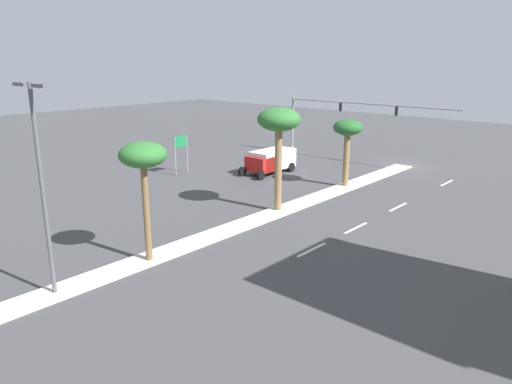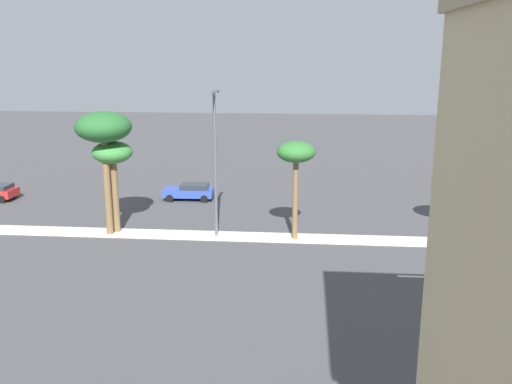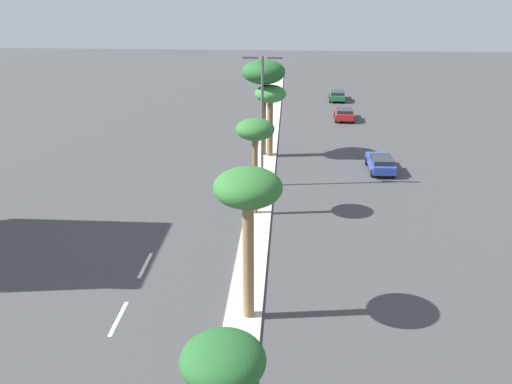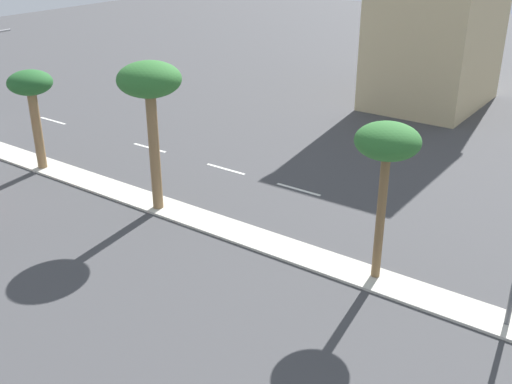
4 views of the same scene
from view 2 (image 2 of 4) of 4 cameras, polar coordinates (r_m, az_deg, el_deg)
The scene contains 10 objects.
ground_plane at distance 38.67m, azimuth -1.67°, elevation -4.64°, with size 160.00×160.00×0.00m, color #424244.
median_curb at distance 41.14m, azimuth -16.25°, elevation -3.97°, with size 1.80×93.64×0.12m, color beige.
lane_stripe_near at distance 33.47m, azimuth 16.62°, elevation -8.29°, with size 0.20×2.80×0.01m, color silver.
directional_road_sign at distance 54.02m, azimuth 20.47°, elevation 2.90°, with size 0.10×1.66×3.77m.
palm_tree_front at distance 38.80m, azimuth 22.12°, elevation 4.21°, with size 3.08×3.08×7.52m.
palm_tree_leading at distance 36.75m, azimuth 4.10°, elevation 3.74°, with size 2.54×2.54×6.65m.
palm_tree_inboard at distance 39.57m, azimuth -14.41°, elevation 3.47°, with size 2.74×2.74×6.38m.
palm_tree_far at distance 38.81m, azimuth -15.28°, elevation 6.12°, with size 3.74×3.74×8.48m.
street_lamp_far at distance 37.40m, azimuth -4.19°, elevation 4.04°, with size 2.90×0.24×9.89m.
sedan_blue_inboard at distance 48.55m, azimuth -6.76°, elevation 0.09°, with size 2.09×4.28×1.38m.
Camera 2 is at (-36.36, 32.04, 12.40)m, focal length 39.25 mm.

